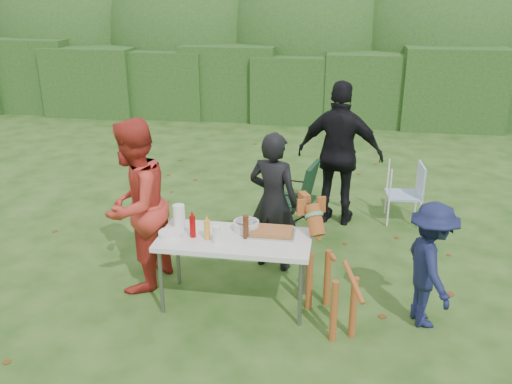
# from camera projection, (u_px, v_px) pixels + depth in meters

# --- Properties ---
(ground) EXTENTS (80.00, 80.00, 0.00)m
(ground) POSITION_uv_depth(u_px,v_px,m) (235.00, 293.00, 5.74)
(ground) COLOR #1E4211
(hedge_row) EXTENTS (22.00, 1.40, 1.70)m
(hedge_row) POSITION_uv_depth(u_px,v_px,m) (301.00, 84.00, 12.81)
(hedge_row) COLOR #23471C
(hedge_row) RESTS_ON ground
(shrub_backdrop) EXTENTS (20.00, 2.60, 3.20)m
(shrub_backdrop) POSITION_uv_depth(u_px,v_px,m) (307.00, 45.00, 14.01)
(shrub_backdrop) COLOR #3D6628
(shrub_backdrop) RESTS_ON ground
(folding_table) EXTENTS (1.50, 0.70, 0.74)m
(folding_table) POSITION_uv_depth(u_px,v_px,m) (235.00, 242.00, 5.32)
(folding_table) COLOR silver
(folding_table) RESTS_ON ground
(person_cook) EXTENTS (0.67, 0.53, 1.60)m
(person_cook) POSITION_uv_depth(u_px,v_px,m) (273.00, 202.00, 6.02)
(person_cook) COLOR black
(person_cook) RESTS_ON ground
(person_red_jacket) EXTENTS (0.83, 0.99, 1.83)m
(person_red_jacket) POSITION_uv_depth(u_px,v_px,m) (135.00, 206.00, 5.59)
(person_red_jacket) COLOR #B63025
(person_red_jacket) RESTS_ON ground
(person_black_puffy) EXTENTS (1.20, 0.67, 1.93)m
(person_black_puffy) POSITION_uv_depth(u_px,v_px,m) (340.00, 154.00, 7.13)
(person_black_puffy) COLOR black
(person_black_puffy) RESTS_ON ground
(child) EXTENTS (0.63, 0.88, 1.23)m
(child) POSITION_uv_depth(u_px,v_px,m) (430.00, 265.00, 5.03)
(child) COLOR #14193E
(child) RESTS_ON ground
(dog) EXTENTS (0.91, 1.20, 1.06)m
(dog) POSITION_uv_depth(u_px,v_px,m) (332.00, 273.00, 5.06)
(dog) COLOR #954C1F
(dog) RESTS_ON ground
(camping_chair) EXTENTS (0.71, 0.71, 0.96)m
(camping_chair) POSITION_uv_depth(u_px,v_px,m) (292.00, 197.00, 7.02)
(camping_chair) COLOR #13321C
(camping_chair) RESTS_ON ground
(lawn_chair) EXTENTS (0.52, 0.52, 0.83)m
(lawn_chair) POSITION_uv_depth(u_px,v_px,m) (404.00, 193.00, 7.35)
(lawn_chair) COLOR #386AB5
(lawn_chair) RESTS_ON ground
(food_tray) EXTENTS (0.45, 0.30, 0.02)m
(food_tray) POSITION_uv_depth(u_px,v_px,m) (272.00, 233.00, 5.36)
(food_tray) COLOR #B7B7BA
(food_tray) RESTS_ON folding_table
(focaccia_bread) EXTENTS (0.40, 0.26, 0.04)m
(focaccia_bread) POSITION_uv_depth(u_px,v_px,m) (272.00, 231.00, 5.35)
(focaccia_bread) COLOR #A26131
(focaccia_bread) RESTS_ON food_tray
(mustard_bottle) EXTENTS (0.06, 0.06, 0.20)m
(mustard_bottle) POSITION_uv_depth(u_px,v_px,m) (207.00, 230.00, 5.23)
(mustard_bottle) COLOR gold
(mustard_bottle) RESTS_ON folding_table
(ketchup_bottle) EXTENTS (0.06, 0.06, 0.22)m
(ketchup_bottle) POSITION_uv_depth(u_px,v_px,m) (193.00, 227.00, 5.27)
(ketchup_bottle) COLOR #9A0404
(ketchup_bottle) RESTS_ON folding_table
(beer_bottle) EXTENTS (0.06, 0.06, 0.24)m
(beer_bottle) POSITION_uv_depth(u_px,v_px,m) (246.00, 227.00, 5.24)
(beer_bottle) COLOR #47230F
(beer_bottle) RESTS_ON folding_table
(paper_towel_roll) EXTENTS (0.12, 0.12, 0.26)m
(paper_towel_roll) POSITION_uv_depth(u_px,v_px,m) (179.00, 217.00, 5.44)
(paper_towel_roll) COLOR white
(paper_towel_roll) RESTS_ON folding_table
(cup_stack) EXTENTS (0.08, 0.08, 0.18)m
(cup_stack) POSITION_uv_depth(u_px,v_px,m) (217.00, 235.00, 5.15)
(cup_stack) COLOR white
(cup_stack) RESTS_ON folding_table
(pasta_bowl) EXTENTS (0.26, 0.26, 0.10)m
(pasta_bowl) POSITION_uv_depth(u_px,v_px,m) (246.00, 226.00, 5.43)
(pasta_bowl) COLOR silver
(pasta_bowl) RESTS_ON folding_table
(plate_stack) EXTENTS (0.24, 0.24, 0.05)m
(plate_stack) POSITION_uv_depth(u_px,v_px,m) (171.00, 234.00, 5.32)
(plate_stack) COLOR white
(plate_stack) RESTS_ON folding_table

